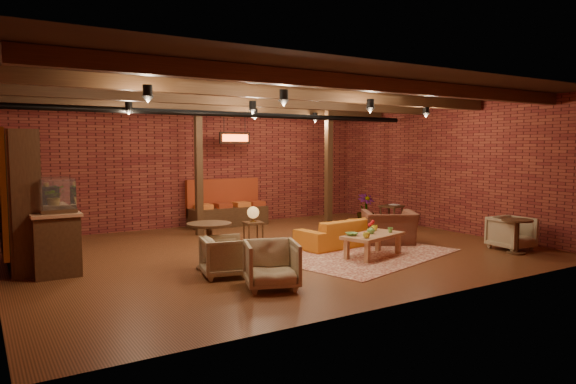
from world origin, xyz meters
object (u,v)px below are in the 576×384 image
armchair_b (272,262)px  side_table_book (391,207)px  coffee_table (372,237)px  armchair_a (225,254)px  armchair_right (389,222)px  armchair_far (511,231)px  sofa (342,232)px  round_table_left (209,238)px  round_table_right (517,231)px  side_table_lamp (253,215)px  plant_tall (366,178)px

armchair_b → side_table_book: (5.71, 3.55, 0.13)m
coffee_table → armchair_a: (-3.04, 0.14, -0.03)m
armchair_right → armchair_far: bearing=164.3°
armchair_a → armchair_far: 6.08m
sofa → coffee_table: size_ratio=1.43×
armchair_a → armchair_b: size_ratio=0.92×
sofa → armchair_far: 3.49m
coffee_table → side_table_book: coffee_table is taller
round_table_left → round_table_right: bearing=-19.6°
side_table_lamp → armchair_b: bearing=-113.3°
round_table_right → armchair_far: size_ratio=0.92×
side_table_lamp → side_table_book: bearing=3.5°
armchair_a → round_table_right: bearing=-91.8°
armchair_a → plant_tall: size_ratio=0.28×
coffee_table → armchair_b: armchair_b is taller
armchair_far → plant_tall: size_ratio=0.29×
side_table_book → armchair_right: bearing=-134.1°
round_table_left → side_table_book: size_ratio=1.28×
coffee_table → round_table_left: (-3.04, 0.75, 0.15)m
armchair_a → armchair_b: (0.30, -1.02, 0.03)m
round_table_right → armchair_b: bearing=176.0°
round_table_left → plant_tall: (5.51, 2.37, 0.75)m
coffee_table → armchair_b: 2.88m
armchair_right → plant_tall: (1.23, 2.25, 0.81)m
side_table_lamp → armchair_far: 5.42m
armchair_b → coffee_table: bearing=38.1°
armchair_a → plant_tall: 6.33m
round_table_right → armchair_right: bearing=123.3°
round_table_left → armchair_right: size_ratio=0.73×
round_table_left → armchair_a: bearing=-89.8°
armchair_a → armchair_b: bearing=-151.6°
armchair_b → side_table_book: bearing=52.1°
armchair_far → sofa: bearing=145.9°
sofa → plant_tall: plant_tall is taller
round_table_left → armchair_far: round_table_left is taller
plant_tall → coffee_table: bearing=-128.3°
armchair_b → armchair_right: size_ratio=0.72×
side_table_lamp → round_table_left: side_table_lamp is taller
coffee_table → armchair_far: armchair_far is taller
side_table_book → round_table_right: bearing=-94.8°
armchair_b → round_table_right: bearing=16.2°
round_table_right → plant_tall: 4.47m
armchair_a → side_table_book: armchair_a is taller
sofa → round_table_right: bearing=128.5°
side_table_lamp → plant_tall: (3.79, 0.72, 0.66)m
side_table_lamp → sofa: bearing=-39.0°
sofa → armchair_a: size_ratio=2.82×
sofa → armchair_far: armchair_far is taller
coffee_table → armchair_right: 1.52m
side_table_book → plant_tall: plant_tall is taller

